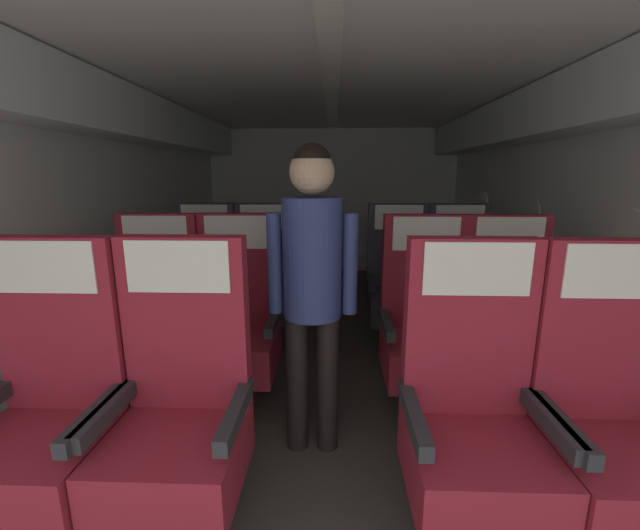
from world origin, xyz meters
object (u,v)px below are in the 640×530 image
seat_a_left_window (49,417)px  seat_b_right_window (424,331)px  flight_attendant (312,273)px  seat_b_left_window (157,327)px  seat_c_left_aisle (264,285)px  seat_a_left_aisle (180,416)px  seat_c_left_window (205,285)px  seat_c_right_aisle (458,287)px  seat_a_right_window (473,422)px  seat_b_right_aisle (507,331)px  seat_a_right_aisle (611,429)px  seat_c_right_window (398,287)px  seat_b_left_aisle (238,326)px

seat_a_left_window → seat_b_right_window: 1.88m
seat_a_left_window → flight_attendant: 1.20m
seat_b_left_window → seat_c_left_aisle: bearing=62.7°
seat_b_right_window → seat_a_left_aisle: bearing=-141.2°
seat_c_left_window → seat_c_right_aisle: bearing=0.3°
seat_a_left_window → seat_a_left_aisle: size_ratio=1.00×
seat_c_left_aisle → flight_attendant: flight_attendant is taller
seat_b_right_window → flight_attendant: (-0.65, -0.41, 0.45)m
seat_a_right_window → seat_b_right_aisle: 1.04m
seat_c_left_window → flight_attendant: (0.98, -1.36, 0.45)m
seat_a_right_aisle → seat_b_right_aisle: size_ratio=1.00×
seat_a_right_aisle → flight_attendant: flight_attendant is taller
seat_a_right_window → seat_c_left_window: size_ratio=1.00×
seat_a_right_aisle → seat_c_right_aisle: (0.01, 1.88, 0.00)m
seat_a_right_window → seat_c_right_window: (0.01, 1.86, 0.00)m
seat_a_left_aisle → seat_b_left_window: (-0.50, 0.91, 0.00)m
seat_a_right_window → seat_c_right_aisle: bearing=74.9°
seat_c_left_aisle → seat_b_right_aisle: bearing=-30.6°
seat_b_left_window → seat_b_right_window: size_ratio=1.00×
seat_a_right_aisle → flight_attendant: size_ratio=0.76×
seat_b_right_window → seat_c_right_window: same height
seat_c_left_aisle → seat_a_right_window: bearing=-59.2°
seat_b_left_window → seat_a_right_window: bearing=-29.6°
flight_attendant → seat_b_right_aisle: bearing=19.8°
seat_b_right_aisle → seat_c_right_aisle: (-0.00, 0.95, 0.00)m
seat_b_right_aisle → seat_b_right_window: bearing=-179.6°
seat_a_left_window → seat_c_left_window: 1.88m
seat_a_right_window → seat_b_left_window: same height
seat_a_left_aisle → flight_attendant: 0.83m
seat_a_right_aisle → seat_c_left_aisle: 2.48m
seat_a_right_window → seat_c_left_aisle: bearing=120.8°
seat_b_right_aisle → flight_attendant: bearing=-159.9°
seat_a_left_window → seat_c_right_aisle: same height
seat_b_left_aisle → seat_c_right_aisle: bearing=29.9°
seat_a_right_aisle → seat_a_left_window: bearing=-179.8°
seat_c_right_aisle → seat_c_left_aisle: bearing=179.8°
seat_a_right_aisle → seat_c_right_window: bearing=104.6°
seat_a_left_aisle → seat_b_left_window: same height
seat_b_left_window → seat_c_right_aisle: size_ratio=1.00×
seat_a_right_aisle → seat_c_right_window: same height
seat_c_left_aisle → seat_c_right_window: bearing=-0.5°
seat_a_left_window → seat_a_left_aisle: 0.50m
seat_a_left_aisle → flight_attendant: size_ratio=0.76×
seat_a_left_window → seat_a_left_aisle: (0.50, 0.02, 0.00)m
seat_c_left_aisle → flight_attendant: size_ratio=0.76×
seat_c_right_aisle → flight_attendant: flight_attendant is taller
seat_b_right_aisle → seat_b_left_window: bearing=179.9°
seat_a_left_window → seat_b_right_window: (1.63, 0.93, 0.00)m
seat_a_right_window → flight_attendant: flight_attendant is taller
seat_c_left_aisle → seat_c_left_window: bearing=-177.8°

